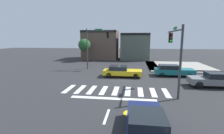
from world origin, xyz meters
TOP-DOWN VIEW (x-y plane):
  - ground_plane at (0.00, 0.00)m, footprint 120.00×120.00m
  - crosswalk_near at (0.00, -4.50)m, footprint 9.35×2.60m
  - bike_detector_marking at (1.49, -8.93)m, footprint 1.04×1.04m
  - curb_corner_northeast at (8.49, 9.42)m, footprint 10.00×10.60m
  - storefront_row at (-3.26, 19.15)m, footprint 14.85×6.91m
  - traffic_signal_southeast at (5.06, -4.11)m, footprint 0.32×5.35m
  - traffic_signal_northwest at (-4.16, 5.78)m, footprint 4.10×0.32m
  - car_navy at (2.19, -11.40)m, footprint 1.80×4.36m
  - car_gray at (9.19, -2.06)m, footprint 4.12×1.81m
  - car_yellow at (0.11, 1.11)m, footprint 4.69×1.91m
  - car_teal at (6.48, 2.40)m, footprint 4.71×1.83m
  - roadside_tree at (-8.50, 14.00)m, footprint 2.46×2.46m

SIDE VIEW (x-z plane):
  - ground_plane at x=0.00m, z-range 0.00..0.00m
  - bike_detector_marking at x=1.49m, z-range 0.00..0.01m
  - crosswalk_near at x=0.00m, z-range 0.00..0.01m
  - curb_corner_northeast at x=8.49m, z-range 0.00..0.15m
  - car_yellow at x=0.11m, z-range 0.01..1.36m
  - car_teal at x=6.48m, z-range 0.02..1.43m
  - car_navy at x=2.19m, z-range 0.00..1.45m
  - car_gray at x=9.19m, z-range 0.01..1.44m
  - storefront_row at x=-3.26m, z-range -0.09..6.37m
  - roadside_tree at x=-8.50m, z-range 1.04..5.67m
  - traffic_signal_southeast at x=5.06m, z-range 1.15..6.84m
  - traffic_signal_northwest at x=-4.16m, z-range 1.16..7.27m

